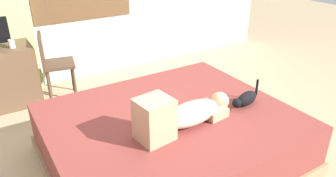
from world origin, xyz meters
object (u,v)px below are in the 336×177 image
at_px(person_lying, 182,114).
at_px(cat, 246,99).
at_px(bed, 170,139).
at_px(cup, 12,44).
at_px(chair_by_desk, 52,61).

height_order(person_lying, cat, person_lying).
xyz_separation_m(bed, cat, (0.68, -0.22, 0.32)).
bearing_deg(person_lying, bed, 86.90).
bearing_deg(cup, bed, -63.68).
height_order(cat, cup, cup).
height_order(bed, person_lying, person_lying).
distance_m(bed, cat, 0.78).
relative_size(cup, chair_by_desk, 0.11).
xyz_separation_m(person_lying, chair_by_desk, (-0.54, 2.08, -0.11)).
height_order(cat, chair_by_desk, chair_by_desk).
distance_m(person_lying, cup, 2.34).
height_order(person_lying, chair_by_desk, chair_by_desk).
distance_m(person_lying, cat, 0.69).
distance_m(bed, person_lying, 0.42).
distance_m(cup, chair_by_desk, 0.49).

